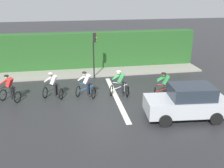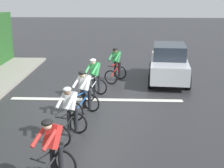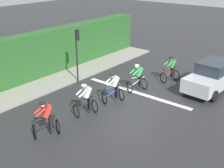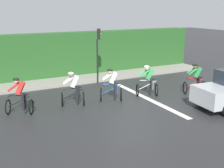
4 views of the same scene
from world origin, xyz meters
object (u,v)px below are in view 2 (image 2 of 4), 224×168
at_px(cyclist_lead, 52,154).
at_px(cyclist_second, 70,114).
at_px(car_silver, 169,63).
at_px(cyclist_mid, 84,94).
at_px(cyclist_fourth, 94,79).
at_px(cyclist_trailing, 116,65).

xyz_separation_m(cyclist_lead, cyclist_second, (0.01, -2.48, 0.00)).
xyz_separation_m(cyclist_second, car_silver, (-3.68, -6.82, 0.08)).
bearing_deg(cyclist_second, cyclist_mid, -95.17).
height_order(cyclist_fourth, cyclist_trailing, same).
distance_m(cyclist_lead, cyclist_second, 2.48).
xyz_separation_m(cyclist_lead, cyclist_mid, (-0.17, -4.44, 0.00)).
xyz_separation_m(cyclist_second, cyclist_fourth, (-0.34, -4.02, 0.00)).
xyz_separation_m(cyclist_lead, cyclist_trailing, (-1.12, -9.05, 0.00)).
xyz_separation_m(cyclist_mid, car_silver, (-3.51, -4.86, 0.08)).
distance_m(cyclist_mid, cyclist_fourth, 2.07).
relative_size(cyclist_fourth, car_silver, 0.39).
bearing_deg(cyclist_fourth, cyclist_trailing, -107.28).
distance_m(cyclist_second, cyclist_trailing, 6.67).
xyz_separation_m(cyclist_fourth, car_silver, (-3.34, -2.80, 0.08)).
relative_size(cyclist_trailing, car_silver, 0.39).
bearing_deg(cyclist_fourth, cyclist_lead, 87.10).
height_order(cyclist_lead, cyclist_second, same).
relative_size(cyclist_fourth, cyclist_trailing, 1.00).
bearing_deg(cyclist_second, cyclist_lead, 90.23).
distance_m(cyclist_second, cyclist_fourth, 4.04).
height_order(cyclist_lead, car_silver, car_silver).
bearing_deg(cyclist_trailing, cyclist_mid, 78.30).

